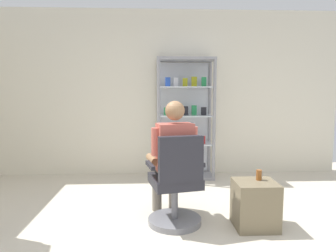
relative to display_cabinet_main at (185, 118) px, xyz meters
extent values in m
cube|color=silver|center=(-0.40, 0.24, 0.39)|extent=(6.00, 0.10, 2.70)
cylinder|color=gray|center=(-0.42, -0.26, -0.01)|extent=(0.05, 0.05, 1.90)
cylinder|color=gray|center=(0.43, -0.26, -0.01)|extent=(0.05, 0.05, 1.90)
cylinder|color=gray|center=(-0.42, 0.14, -0.01)|extent=(0.05, 0.05, 1.90)
cylinder|color=gray|center=(0.43, 0.14, -0.01)|extent=(0.05, 0.05, 1.90)
cube|color=gray|center=(0.00, -0.06, 0.92)|extent=(0.90, 0.45, 0.04)
cube|color=gray|center=(0.00, -0.06, -0.94)|extent=(0.90, 0.45, 0.04)
cube|color=silver|center=(0.00, 0.15, -0.01)|extent=(0.84, 0.02, 1.80)
cube|color=silver|center=(0.00, -0.06, -0.41)|extent=(0.82, 0.39, 0.02)
cube|color=#264CB2|center=(-0.29, -0.03, -0.33)|extent=(0.08, 0.04, 0.14)
cube|color=#268C4C|center=(-0.15, -0.08, -0.33)|extent=(0.09, 0.04, 0.15)
cube|color=gold|center=(-0.01, -0.09, -0.33)|extent=(0.09, 0.05, 0.15)
cube|color=silver|center=(0.14, -0.10, -0.33)|extent=(0.08, 0.05, 0.15)
cube|color=red|center=(0.28, -0.11, -0.35)|extent=(0.08, 0.05, 0.12)
cube|color=silver|center=(0.00, -0.06, 0.04)|extent=(0.82, 0.39, 0.02)
cube|color=#268C4C|center=(-0.30, -0.06, 0.10)|extent=(0.09, 0.05, 0.12)
cube|color=gold|center=(-0.15, -0.05, 0.12)|extent=(0.07, 0.05, 0.16)
cube|color=black|center=(0.01, -0.04, 0.11)|extent=(0.08, 0.04, 0.14)
cube|color=#268C4C|center=(0.14, -0.03, 0.12)|extent=(0.08, 0.04, 0.15)
cube|color=black|center=(0.29, -0.08, 0.11)|extent=(0.08, 0.05, 0.13)
cube|color=silver|center=(0.00, -0.06, 0.49)|extent=(0.82, 0.39, 0.02)
cube|color=#264CB2|center=(-0.28, -0.06, 0.57)|extent=(0.08, 0.05, 0.14)
cube|color=silver|center=(-0.15, -0.04, 0.56)|extent=(0.08, 0.05, 0.14)
cube|color=#999919|center=(-0.01, -0.09, 0.56)|extent=(0.08, 0.05, 0.13)
cube|color=#999919|center=(0.14, -0.07, 0.57)|extent=(0.09, 0.03, 0.15)
cube|color=#268C4C|center=(0.29, -0.05, 0.57)|extent=(0.08, 0.04, 0.15)
cylinder|color=slate|center=(-0.29, -1.82, -0.93)|extent=(0.56, 0.56, 0.06)
cylinder|color=slate|center=(-0.29, -1.82, -0.73)|extent=(0.07, 0.07, 0.41)
cube|color=#26262D|center=(-0.29, -1.82, -0.50)|extent=(0.57, 0.57, 0.10)
cube|color=#26262D|center=(-0.24, -2.02, -0.23)|extent=(0.45, 0.17, 0.45)
cube|color=#26262D|center=(-0.03, -1.76, -0.32)|extent=(0.10, 0.30, 0.04)
cube|color=#26262D|center=(-0.54, -1.87, -0.32)|extent=(0.10, 0.30, 0.04)
cylinder|color=slate|center=(-0.23, -1.60, -0.40)|extent=(0.22, 0.42, 0.14)
cylinder|color=slate|center=(-0.27, -1.41, -0.68)|extent=(0.11, 0.11, 0.56)
cylinder|color=slate|center=(-0.43, -1.64, -0.40)|extent=(0.22, 0.42, 0.14)
cylinder|color=slate|center=(-0.47, -1.45, -0.68)|extent=(0.11, 0.11, 0.56)
cube|color=#BF594C|center=(-0.29, -1.82, -0.15)|extent=(0.40, 0.29, 0.50)
sphere|color=#99704C|center=(-0.29, -1.82, 0.23)|extent=(0.20, 0.20, 0.20)
cylinder|color=#BF594C|center=(-0.09, -1.78, -0.08)|extent=(0.09, 0.09, 0.28)
cylinder|color=#99704C|center=(-0.13, -1.60, -0.30)|extent=(0.14, 0.31, 0.08)
cylinder|color=#BF594C|center=(-0.48, -1.86, -0.08)|extent=(0.09, 0.09, 0.28)
cylinder|color=#99704C|center=(-0.52, -1.68, -0.30)|extent=(0.14, 0.31, 0.08)
cube|color=#72664C|center=(0.52, -1.95, -0.73)|extent=(0.42, 0.40, 0.48)
cylinder|color=brown|center=(0.58, -1.89, -0.43)|extent=(0.06, 0.06, 0.11)
camera|label=1|loc=(-0.51, -4.95, 0.42)|focal=33.14mm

